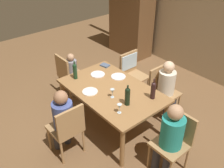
{
  "coord_description": "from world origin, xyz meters",
  "views": [
    {
      "loc": [
        2.6,
        -2.2,
        3.04
      ],
      "look_at": [
        0.0,
        0.0,
        0.86
      ],
      "focal_mm": 40.59,
      "sensor_mm": 36.0,
      "label": 1
    }
  ],
  "objects_px": {
    "person_man_bearded": "(63,117)",
    "person_man_guest": "(170,135)",
    "wine_bottle_dark_red": "(127,96)",
    "wine_glass_centre": "(112,92)",
    "dining_table": "(112,93)",
    "person_child_small": "(73,71)",
    "person_woman_host": "(167,86)",
    "chair_right_end": "(175,138)",
    "chair_near": "(68,127)",
    "wine_bottle_short_olive": "(75,71)",
    "wine_glass_near_left": "(119,107)",
    "wine_bottle_tall_green": "(153,90)",
    "chair_far_right": "(162,88)",
    "armoire_cabinet": "(131,13)",
    "dinner_plate_guest_left": "(98,74)",
    "dinner_plate_host": "(118,77)",
    "chair_left_end": "(68,74)",
    "dinner_plate_guest_right": "(90,92)",
    "chair_far_left": "(131,68)"
  },
  "relations": [
    {
      "from": "chair_near",
      "to": "chair_right_end",
      "type": "xyz_separation_m",
      "value": [
        1.14,
        1.01,
        0.0
      ]
    },
    {
      "from": "armoire_cabinet",
      "to": "chair_far_right",
      "type": "height_order",
      "value": "armoire_cabinet"
    },
    {
      "from": "dinner_plate_guest_right",
      "to": "chair_far_right",
      "type": "bearing_deg",
      "value": 69.54
    },
    {
      "from": "chair_left_end",
      "to": "wine_bottle_short_olive",
      "type": "bearing_deg",
      "value": -17.38
    },
    {
      "from": "chair_near",
      "to": "wine_bottle_short_olive",
      "type": "relative_size",
      "value": 2.78
    },
    {
      "from": "armoire_cabinet",
      "to": "chair_left_end",
      "type": "distance_m",
      "value": 2.55
    },
    {
      "from": "dining_table",
      "to": "chair_far_left",
      "type": "relative_size",
      "value": 1.85
    },
    {
      "from": "chair_far_right",
      "to": "wine_glass_centre",
      "type": "bearing_deg",
      "value": -6.6
    },
    {
      "from": "chair_right_end",
      "to": "person_man_bearded",
      "type": "xyz_separation_m",
      "value": [
        -1.26,
        -1.01,
        0.11
      ]
    },
    {
      "from": "person_woman_host",
      "to": "person_man_bearded",
      "type": "height_order",
      "value": "person_man_bearded"
    },
    {
      "from": "armoire_cabinet",
      "to": "dinner_plate_guest_left",
      "type": "height_order",
      "value": "armoire_cabinet"
    },
    {
      "from": "chair_near",
      "to": "wine_bottle_tall_green",
      "type": "bearing_deg",
      "value": -22.05
    },
    {
      "from": "chair_far_left",
      "to": "person_woman_host",
      "type": "bearing_deg",
      "value": 90.0
    },
    {
      "from": "wine_glass_centre",
      "to": "dinner_plate_guest_right",
      "type": "height_order",
      "value": "wine_glass_centre"
    },
    {
      "from": "person_child_small",
      "to": "person_woman_host",
      "type": "bearing_deg",
      "value": 28.64
    },
    {
      "from": "person_child_small",
      "to": "wine_bottle_tall_green",
      "type": "xyz_separation_m",
      "value": [
        1.82,
        0.29,
        0.35
      ]
    },
    {
      "from": "dining_table",
      "to": "dinner_plate_guest_right",
      "type": "xyz_separation_m",
      "value": [
        -0.17,
        -0.32,
        0.09
      ]
    },
    {
      "from": "person_child_small",
      "to": "wine_glass_near_left",
      "type": "xyz_separation_m",
      "value": [
        1.76,
        -0.33,
        0.3
      ]
    },
    {
      "from": "person_man_guest",
      "to": "wine_bottle_dark_red",
      "type": "distance_m",
      "value": 0.82
    },
    {
      "from": "chair_far_left",
      "to": "person_child_small",
      "type": "relative_size",
      "value": 0.98
    },
    {
      "from": "chair_near",
      "to": "person_woman_host",
      "type": "relative_size",
      "value": 0.83
    },
    {
      "from": "armoire_cabinet",
      "to": "chair_near",
      "type": "height_order",
      "value": "armoire_cabinet"
    },
    {
      "from": "chair_far_right",
      "to": "dinner_plate_host",
      "type": "bearing_deg",
      "value": -41.56
    },
    {
      "from": "chair_near",
      "to": "person_woman_host",
      "type": "height_order",
      "value": "person_woman_host"
    },
    {
      "from": "dining_table",
      "to": "chair_left_end",
      "type": "relative_size",
      "value": 1.85
    },
    {
      "from": "wine_bottle_dark_red",
      "to": "dinner_plate_guest_right",
      "type": "distance_m",
      "value": 0.68
    },
    {
      "from": "person_man_guest",
      "to": "wine_glass_centre",
      "type": "height_order",
      "value": "person_man_guest"
    },
    {
      "from": "chair_near",
      "to": "person_man_bearded",
      "type": "relative_size",
      "value": 0.82
    },
    {
      "from": "dining_table",
      "to": "wine_glass_centre",
      "type": "bearing_deg",
      "value": -38.82
    },
    {
      "from": "chair_right_end",
      "to": "chair_far_left",
      "type": "distance_m",
      "value": 1.93
    },
    {
      "from": "dining_table",
      "to": "wine_bottle_dark_red",
      "type": "xyz_separation_m",
      "value": [
        0.45,
        -0.09,
        0.24
      ]
    },
    {
      "from": "wine_bottle_dark_red",
      "to": "person_man_guest",
      "type": "bearing_deg",
      "value": 4.6
    },
    {
      "from": "person_man_bearded",
      "to": "chair_right_end",
      "type": "bearing_deg",
      "value": -51.31
    },
    {
      "from": "wine_bottle_short_olive",
      "to": "wine_glass_near_left",
      "type": "height_order",
      "value": "wine_bottle_short_olive"
    },
    {
      "from": "person_woman_host",
      "to": "wine_bottle_tall_green",
      "type": "height_order",
      "value": "person_woman_host"
    },
    {
      "from": "person_man_guest",
      "to": "wine_glass_centre",
      "type": "bearing_deg",
      "value": 6.13
    },
    {
      "from": "wine_glass_centre",
      "to": "dining_table",
      "type": "bearing_deg",
      "value": 141.18
    },
    {
      "from": "wine_glass_near_left",
      "to": "person_man_guest",
      "type": "bearing_deg",
      "value": 21.84
    },
    {
      "from": "person_man_bearded",
      "to": "person_man_guest",
      "type": "xyz_separation_m",
      "value": [
        1.26,
        0.89,
        0.01
      ]
    },
    {
      "from": "chair_right_end",
      "to": "person_woman_host",
      "type": "bearing_deg",
      "value": -45.34
    },
    {
      "from": "armoire_cabinet",
      "to": "dinner_plate_guest_left",
      "type": "relative_size",
      "value": 8.72
    },
    {
      "from": "chair_near",
      "to": "person_man_bearded",
      "type": "bearing_deg",
      "value": 90.0
    },
    {
      "from": "person_man_guest",
      "to": "wine_bottle_short_olive",
      "type": "xyz_separation_m",
      "value": [
        -1.9,
        -0.24,
        0.25
      ]
    },
    {
      "from": "person_man_bearded",
      "to": "person_man_guest",
      "type": "height_order",
      "value": "person_man_guest"
    },
    {
      "from": "chair_near",
      "to": "dinner_plate_guest_left",
      "type": "xyz_separation_m",
      "value": [
        -0.61,
        1.03,
        0.23
      ]
    },
    {
      "from": "person_child_small",
      "to": "dinner_plate_guest_right",
      "type": "xyz_separation_m",
      "value": [
        1.07,
        -0.34,
        0.2
      ]
    },
    {
      "from": "person_man_guest",
      "to": "chair_far_left",
      "type": "bearing_deg",
      "value": -28.54
    },
    {
      "from": "chair_right_end",
      "to": "dinner_plate_guest_left",
      "type": "xyz_separation_m",
      "value": [
        -1.75,
        0.02,
        0.23
      ]
    },
    {
      "from": "person_child_small",
      "to": "dinner_plate_host",
      "type": "xyz_separation_m",
      "value": [
        1.01,
        0.31,
        0.2
      ]
    },
    {
      "from": "chair_far_right",
      "to": "wine_glass_near_left",
      "type": "relative_size",
      "value": 6.17
    }
  ]
}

